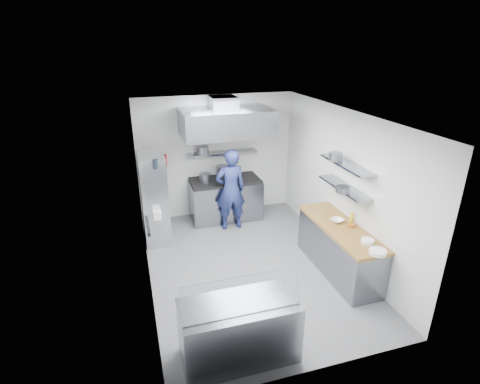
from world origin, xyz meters
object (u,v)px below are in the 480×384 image
object	(u,v)px
gas_range	(225,200)
wire_rack	(154,198)
display_case	(239,331)
chef	(231,190)

from	to	relation	value
gas_range	wire_rack	distance (m)	1.78
wire_rack	display_case	world-z (taller)	wire_rack
chef	wire_rack	xyz separation A→B (m)	(-1.62, -0.03, 0.02)
chef	wire_rack	bearing A→B (deg)	0.02
display_case	chef	bearing A→B (deg)	76.08
wire_rack	display_case	size ratio (longest dim) A/B	1.23
chef	wire_rack	size ratio (longest dim) A/B	0.98
gas_range	display_case	bearing A→B (deg)	-102.41
gas_range	chef	xyz separation A→B (m)	(-0.01, -0.51, 0.45)
gas_range	chef	bearing A→B (deg)	-91.49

